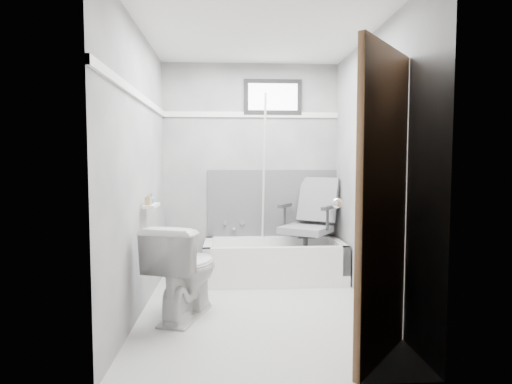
{
  "coord_description": "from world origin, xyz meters",
  "views": [
    {
      "loc": [
        -0.25,
        -3.63,
        1.28
      ],
      "look_at": [
        0.0,
        0.35,
        1.0
      ],
      "focal_mm": 30.0,
      "sensor_mm": 36.0,
      "label": 1
    }
  ],
  "objects": [
    {
      "name": "ceiling",
      "position": [
        0.0,
        0.0,
        2.4
      ],
      "size": [
        2.6,
        2.6,
        0.0
      ],
      "primitive_type": "plane",
      "rotation": [
        3.14,
        0.0,
        0.0
      ],
      "color": "silver",
      "rests_on": "floor"
    },
    {
      "name": "wall_right",
      "position": [
        1.0,
        0.0,
        1.2
      ],
      "size": [
        0.02,
        2.6,
        2.4
      ],
      "primitive_type": "cube",
      "color": "slate",
      "rests_on": "floor"
    },
    {
      "name": "wall_back",
      "position": [
        0.0,
        1.3,
        1.2
      ],
      "size": [
        2.0,
        0.02,
        2.4
      ],
      "primitive_type": "cube",
      "color": "slate",
      "rests_on": "floor"
    },
    {
      "name": "faucet",
      "position": [
        -0.2,
        1.27,
        0.55
      ],
      "size": [
        0.26,
        0.1,
        0.16
      ],
      "primitive_type": null,
      "color": "silver",
      "rests_on": "wall_back"
    },
    {
      "name": "shelf",
      "position": [
        -0.93,
        0.13,
        0.9
      ],
      "size": [
        0.1,
        0.32,
        0.02
      ],
      "primitive_type": "cube",
      "color": "white",
      "rests_on": "wall_left"
    },
    {
      "name": "trim_left",
      "position": [
        -0.99,
        0.0,
        1.82
      ],
      "size": [
        0.02,
        2.6,
        0.06
      ],
      "primitive_type": "cube",
      "color": "white",
      "rests_on": "wall_left"
    },
    {
      "name": "toilet",
      "position": [
        -0.62,
        -0.13,
        0.38
      ],
      "size": [
        0.66,
        0.88,
        0.77
      ],
      "primitive_type": "imported",
      "rotation": [
        0.0,
        0.0,
        2.82
      ],
      "color": "silver",
      "rests_on": "floor"
    },
    {
      "name": "door",
      "position": [
        0.98,
        -1.28,
        1.0
      ],
      "size": [
        0.78,
        0.78,
        2.0
      ],
      "primitive_type": null,
      "color": "brown",
      "rests_on": "floor"
    },
    {
      "name": "wall_front",
      "position": [
        0.0,
        -1.3,
        1.2
      ],
      "size": [
        2.0,
        0.02,
        2.4
      ],
      "primitive_type": "cube",
      "color": "slate",
      "rests_on": "floor"
    },
    {
      "name": "trim_back",
      "position": [
        0.0,
        1.29,
        1.82
      ],
      "size": [
        2.0,
        0.02,
        0.06
      ],
      "primitive_type": "cube",
      "color": "white",
      "rests_on": "wall_back"
    },
    {
      "name": "floor",
      "position": [
        0.0,
        0.0,
        0.0
      ],
      "size": [
        2.6,
        2.6,
        0.0
      ],
      "primitive_type": "plane",
      "color": "silver",
      "rests_on": "ground"
    },
    {
      "name": "backerboard",
      "position": [
        0.25,
        1.29,
        0.8
      ],
      "size": [
        1.5,
        0.02,
        0.78
      ],
      "primitive_type": "cube",
      "color": "#4C4C4F",
      "rests_on": "wall_back"
    },
    {
      "name": "office_chair",
      "position": [
        0.58,
        0.98,
        0.62
      ],
      "size": [
        0.79,
        0.79,
        0.99
      ],
      "primitive_type": null,
      "rotation": [
        0.0,
        0.0,
        -0.58
      ],
      "color": "slate",
      "rests_on": "bathtub"
    },
    {
      "name": "soap_bottle_b",
      "position": [
        -0.94,
        0.19,
        0.96
      ],
      "size": [
        0.09,
        0.09,
        0.08
      ],
      "primitive_type": "imported",
      "rotation": [
        0.0,
        0.0,
        0.8
      ],
      "color": "slate",
      "rests_on": "shelf"
    },
    {
      "name": "soap_bottle_a",
      "position": [
        -0.94,
        0.05,
        0.97
      ],
      "size": [
        0.05,
        0.05,
        0.1
      ],
      "primitive_type": "imported",
      "rotation": [
        0.0,
        0.0,
        -0.17
      ],
      "color": "#A58B52",
      "rests_on": "shelf"
    },
    {
      "name": "window",
      "position": [
        0.25,
        1.29,
        2.02
      ],
      "size": [
        0.66,
        0.04,
        0.4
      ],
      "primitive_type": null,
      "color": "black",
      "rests_on": "wall_back"
    },
    {
      "name": "bathtub",
      "position": [
        0.23,
        0.93,
        0.21
      ],
      "size": [
        1.5,
        0.7,
        0.42
      ],
      "primitive_type": null,
      "color": "white",
      "rests_on": "floor"
    },
    {
      "name": "pole",
      "position": [
        0.13,
        1.06,
        1.05
      ],
      "size": [
        0.02,
        0.5,
        1.9
      ],
      "primitive_type": "cylinder",
      "rotation": [
        0.25,
        0.0,
        0.0
      ],
      "color": "silver",
      "rests_on": "bathtub"
    },
    {
      "name": "wall_left",
      "position": [
        -1.0,
        0.0,
        1.2
      ],
      "size": [
        0.02,
        2.6,
        2.4
      ],
      "primitive_type": "cube",
      "color": "slate",
      "rests_on": "floor"
    }
  ]
}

